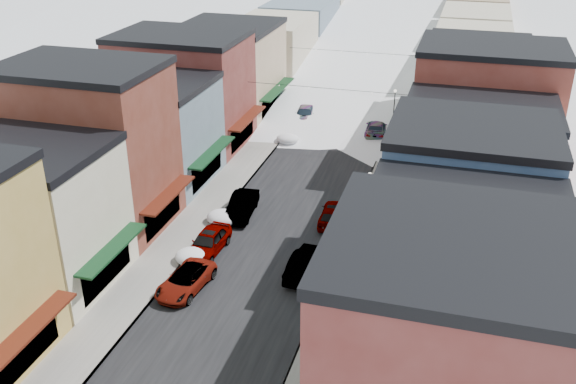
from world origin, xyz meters
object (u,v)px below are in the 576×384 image
Objects in this scene: fire_hydrant at (312,329)px; trash_can at (324,318)px; car_dark_hatch at (242,206)px; car_silver_sedan at (208,242)px; car_green_sedan at (306,263)px; car_white_suv at (186,280)px; streetlamp_near at (369,192)px.

trash_can is (0.48, 0.93, 0.20)m from fire_hydrant.
car_dark_hatch reaches higher than fire_hydrant.
fire_hydrant is at bearing -34.70° from car_silver_sedan.
car_white_suv is at bearing 31.82° from car_green_sedan.
trash_can is at bearing 62.47° from fire_hydrant.
car_white_suv is at bearing 171.76° from trash_can.
car_silver_sedan reaches higher than trash_can.
car_green_sedan is at bearing -109.81° from streetlamp_near.
car_dark_hatch is at bearing 96.56° from car_white_suv.
car_green_sedan is at bearing 35.76° from car_white_suv.
car_silver_sedan reaches higher than car_dark_hatch.
trash_can is 13.23m from streetlamp_near.
car_white_suv is at bearing 165.64° from fire_hydrant.
fire_hydrant is at bearing -60.94° from car_dark_hatch.
fire_hydrant is (1.96, -6.21, -0.35)m from car_green_sedan.
streetlamp_near is (2.79, 7.76, 2.05)m from car_green_sedan.
car_silver_sedan is at bearing 142.97° from fire_hydrant.
car_green_sedan is at bearing 114.86° from trash_can.
streetlamp_near is at bearing 56.56° from car_white_suv.
car_silver_sedan is (-0.38, 4.75, 0.14)m from car_white_suv.
car_white_suv is 6.96× the size of fire_hydrant.
car_silver_sedan is 0.98× the size of car_dark_hatch.
streetlamp_near is (0.35, 13.04, 2.20)m from trash_can.
car_green_sedan reaches higher than car_white_suv.
car_green_sedan is at bearing -49.71° from car_dark_hatch.
car_white_suv is 1.02× the size of car_silver_sedan.
car_silver_sedan is at bearing 148.08° from trash_can.
car_dark_hatch is (0.00, 10.72, 0.13)m from car_white_suv.
car_green_sedan is 5.82m from trash_can.
car_dark_hatch is at bearing -174.47° from streetlamp_near.
car_dark_hatch is at bearing 128.00° from trash_can.
car_silver_sedan is 6.85× the size of fire_hydrant.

